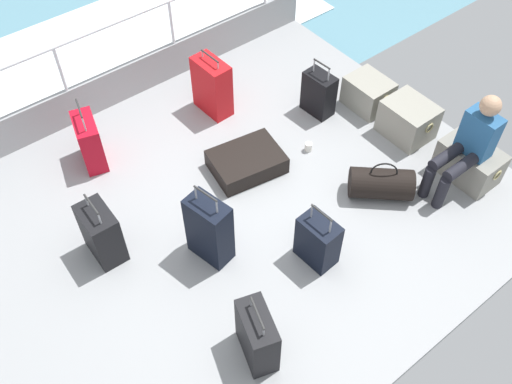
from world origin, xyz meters
The scene contains 18 objects.
ground_plane centered at (0.00, 0.00, -0.03)m, with size 4.40×5.20×0.06m, color #939699.
gunwale_port centered at (-2.17, 0.00, 0.23)m, with size 0.06×5.20×0.45m, color #939699.
railing_port centered at (-2.17, 0.00, 0.78)m, with size 0.04×4.20×1.02m.
sea_wake centered at (-3.60, 0.00, -0.34)m, with size 12.00×12.00×0.01m.
cargo_crate_0 centered at (-0.30, 2.11, 0.18)m, with size 0.53×0.40×0.36m.
cargo_crate_1 centered at (0.31, 2.11, 0.21)m, with size 0.58×0.45×0.41m.
cargo_crate_2 centered at (1.12, 2.13, 0.19)m, with size 0.66×0.40×0.38m.
passenger_seated centered at (1.12, 1.95, 0.57)m, with size 0.34×0.66×1.08m.
suitcase_0 centered at (0.92, 0.21, 0.26)m, with size 0.39×0.26×0.68m.
suitcase_1 centered at (-1.36, 0.66, 0.33)m, with size 0.47×0.27×0.76m.
suitcase_2 centered at (-0.37, 0.39, 0.10)m, with size 0.66×0.81×0.20m.
suitcase_3 centered at (0.27, -0.53, 0.36)m, with size 0.44×0.31×0.87m.
suitcase_4 centered at (-1.48, -0.82, 0.28)m, with size 0.49×0.33×0.75m.
suitcase_5 centered at (1.31, -0.80, 0.28)m, with size 0.49×0.35×0.67m.
suitcase_6 centered at (-0.58, 1.59, 0.26)m, with size 0.38×0.24×0.68m.
suitcase_7 centered at (-0.34, -1.30, 0.29)m, with size 0.42×0.27×0.72m.
duffel_bag centered at (0.75, 1.23, 0.16)m, with size 0.66×0.68×0.46m.
paper_cup centered at (-0.17, 1.08, 0.05)m, with size 0.08×0.08×0.10m, color white.
Camera 1 is at (2.89, -2.07, 4.48)m, focal length 39.90 mm.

